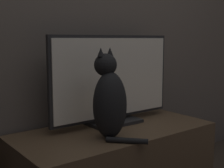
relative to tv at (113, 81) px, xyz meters
name	(u,v)px	position (x,y,z in m)	size (l,w,h in m)	color
tv_stand	(115,167)	(-0.07, -0.10, -0.50)	(1.18, 0.56, 0.47)	brown
tv	(113,81)	(0.00, 0.00, 0.00)	(0.88, 0.20, 0.55)	black
cat	(109,101)	(-0.20, -0.21, -0.07)	(0.21, 0.31, 0.48)	black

